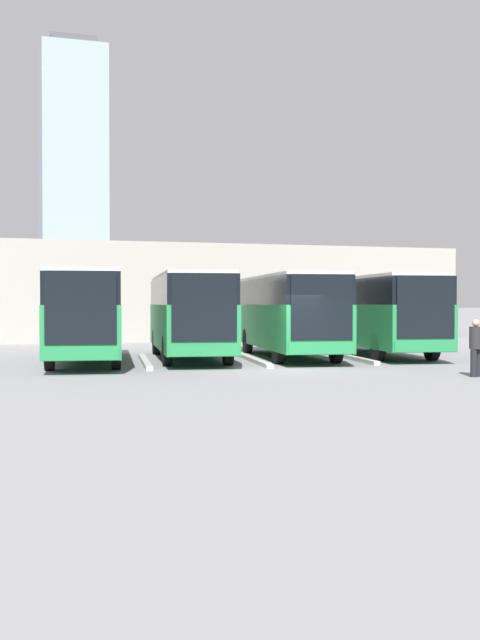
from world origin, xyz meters
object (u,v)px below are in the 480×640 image
bus_1 (288,312)px  pedestrian (476,346)px  bus_0 (377,312)px  bus_3 (86,313)px  bus_2 (189,312)px

bus_1 → pedestrian: bus_1 is taller
bus_0 → pedestrian: (1.74, 9.75, -0.92)m
bus_0 → bus_3: size_ratio=1.00×
pedestrian → bus_1: bearing=-99.3°
bus_3 → pedestrian: 14.02m
bus_0 → bus_2: bearing=7.4°
bus_0 → pedestrian: bearing=88.3°
bus_0 → bus_1: size_ratio=1.00×
bus_1 → bus_3: same height
bus_1 → bus_0: bearing=-170.1°
bus_1 → bus_3: 8.19m
bus_0 → pedestrian: size_ratio=6.25×
bus_2 → bus_3: same height
bus_2 → bus_3: 4.15m
bus_0 → bus_3: (12.27, 0.54, 0.00)m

